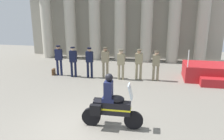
% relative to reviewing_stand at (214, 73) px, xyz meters
% --- Properties ---
extents(ground_plane, '(28.00, 28.00, 0.00)m').
position_rel_reviewing_stand_xyz_m(ground_plane, '(-5.52, -6.10, -0.42)').
color(ground_plane, gray).
extents(colonnade_backdrop, '(14.32, 1.67, 6.63)m').
position_rel_reviewing_stand_xyz_m(colonnade_backdrop, '(-5.65, 4.19, 3.11)').
color(colonnade_backdrop, '#A49F91').
rests_on(colonnade_backdrop, ground_plane).
extents(reviewing_stand, '(3.16, 2.19, 1.76)m').
position_rel_reviewing_stand_xyz_m(reviewing_stand, '(0.00, 0.00, 0.00)').
color(reviewing_stand, '#B21E23').
rests_on(reviewing_stand, ground_plane).
extents(officer_in_row_0, '(0.39, 0.24, 1.74)m').
position_rel_reviewing_stand_xyz_m(officer_in_row_0, '(-8.54, -0.57, 0.61)').
color(officer_in_row_0, '#141938').
rests_on(officer_in_row_0, ground_plane).
extents(officer_in_row_1, '(0.39, 0.24, 1.72)m').
position_rel_reviewing_stand_xyz_m(officer_in_row_1, '(-7.64, -0.72, 0.60)').
color(officer_in_row_1, black).
rests_on(officer_in_row_1, ground_plane).
extents(officer_in_row_2, '(0.39, 0.24, 1.70)m').
position_rel_reviewing_stand_xyz_m(officer_in_row_2, '(-6.72, -0.65, 0.59)').
color(officer_in_row_2, black).
rests_on(officer_in_row_2, ground_plane).
extents(officer_in_row_3, '(0.39, 0.24, 1.73)m').
position_rel_reviewing_stand_xyz_m(officer_in_row_3, '(-5.85, -0.54, 0.60)').
color(officer_in_row_3, '#7A7056').
rests_on(officer_in_row_3, ground_plane).
extents(officer_in_row_4, '(0.39, 0.24, 1.65)m').
position_rel_reviewing_stand_xyz_m(officer_in_row_4, '(-4.96, -0.70, 0.56)').
color(officer_in_row_4, gray).
rests_on(officer_in_row_4, ground_plane).
extents(officer_in_row_5, '(0.39, 0.24, 1.68)m').
position_rel_reviewing_stand_xyz_m(officer_in_row_5, '(-4.01, -0.55, 0.58)').
color(officer_in_row_5, '#847A5B').
rests_on(officer_in_row_5, ground_plane).
extents(officer_in_row_6, '(0.39, 0.24, 1.63)m').
position_rel_reviewing_stand_xyz_m(officer_in_row_6, '(-3.10, -0.58, 0.54)').
color(officer_in_row_6, '#7A7056').
rests_on(officer_in_row_6, ground_plane).
extents(motorcycle_with_rider, '(2.09, 0.70, 1.90)m').
position_rel_reviewing_stand_xyz_m(motorcycle_with_rider, '(-4.61, -5.79, 0.38)').
color(motorcycle_with_rider, black).
rests_on(motorcycle_with_rider, ground_plane).
extents(briefcase_on_ground, '(0.10, 0.32, 0.36)m').
position_rel_reviewing_stand_xyz_m(briefcase_on_ground, '(-8.93, -0.54, -0.24)').
color(briefcase_on_ground, brown).
rests_on(briefcase_on_ground, ground_plane).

